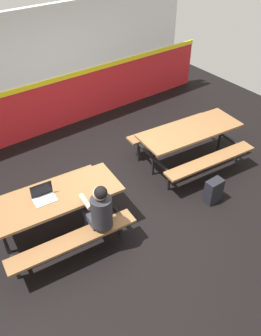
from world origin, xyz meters
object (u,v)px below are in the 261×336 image
object	(u,v)px
student_nearer	(99,211)
backpack_dark	(213,191)
laptop_silver	(44,196)
picnic_table_left	(55,205)
picnic_table_right	(190,137)

from	to	relation	value
student_nearer	backpack_dark	xyz separation A→B (m)	(2.06, -0.33, -0.49)
laptop_silver	backpack_dark	size ratio (longest dim) A/B	0.78
student_nearer	backpack_dark	bearing A→B (deg)	-9.16
picnic_table_left	backpack_dark	distance (m)	2.66
picnic_table_right	laptop_silver	bearing A→B (deg)	-178.20
picnic_table_left	laptop_silver	world-z (taller)	laptop_silver
picnic_table_left	backpack_dark	world-z (taller)	picnic_table_left
backpack_dark	laptop_silver	bearing A→B (deg)	159.14
picnic_table_right	picnic_table_left	bearing A→B (deg)	-177.12
laptop_silver	student_nearer	bearing A→B (deg)	-51.20
picnic_table_left	student_nearer	distance (m)	0.73
picnic_table_right	student_nearer	world-z (taller)	student_nearer
picnic_table_left	picnic_table_right	bearing A→B (deg)	2.88
laptop_silver	backpack_dark	xyz separation A→B (m)	(2.58, -0.98, -0.57)
picnic_table_right	backpack_dark	bearing A→B (deg)	-112.09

